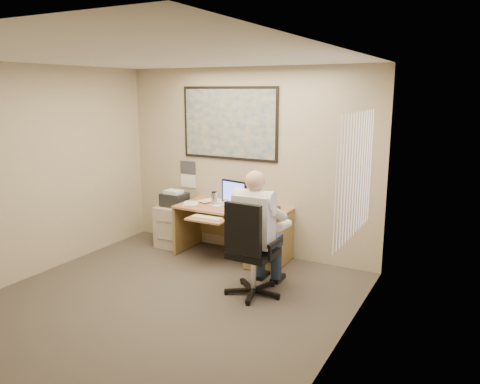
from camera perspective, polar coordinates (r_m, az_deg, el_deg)
The scene contains 8 objects.
room_shell at distance 4.97m, azimuth -11.15°, elevation 0.18°, with size 4.00×4.50×2.70m.
desk at distance 6.59m, azimuth 1.71°, elevation -4.76°, with size 1.60×0.97×1.10m.
world_map at distance 6.89m, azimuth -1.34°, elevation 8.36°, with size 1.56×0.03×1.06m, color #1E4C93.
wall_calendar at distance 7.39m, azimuth -6.35°, elevation 2.15°, with size 0.28×0.01×0.42m, color white.
window_blinds at distance 4.76m, azimuth 14.04°, elevation 1.96°, with size 0.06×1.40×1.30m, color beige, non-canonical shape.
filing_cabinet at distance 7.34m, azimuth -7.91°, elevation -3.61°, with size 0.45×0.54×0.88m.
office_chair at distance 5.54m, azimuth 1.42°, elevation -9.29°, with size 0.72×0.72×1.16m.
person at distance 5.47m, azimuth 1.82°, elevation -5.06°, with size 0.62×0.89×1.48m, color silver, non-canonical shape.
Camera 1 is at (3.10, -3.74, 2.38)m, focal length 35.00 mm.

